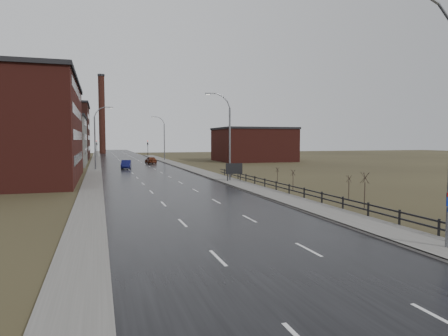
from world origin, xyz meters
TOP-DOWN VIEW (x-y plane):
  - ground at (0.00, 0.00)m, footprint 320.00×320.00m
  - road at (0.00, 60.00)m, footprint 14.00×300.00m
  - sidewalk_right at (8.60, 35.00)m, footprint 3.20×180.00m
  - curb_right at (7.08, 35.00)m, footprint 0.16×180.00m
  - sidewalk_left at (-8.20, 60.00)m, footprint 2.40×260.00m
  - warehouse_mid at (-17.99, 78.00)m, footprint 16.32×20.40m
  - warehouse_far at (-22.99, 108.00)m, footprint 26.52×24.48m
  - building_right at (30.30, 82.00)m, footprint 18.36×16.32m
  - smokestack at (-6.00, 150.00)m, footprint 2.70×2.70m
  - streetlight_main at (8.47, 2.00)m, footprint 3.91×0.29m
  - streetlight_right_mid at (8.50, 36.00)m, footprint 3.36×0.28m
  - streetlight_left at (-7.70, 62.00)m, footprint 3.36×0.28m
  - streetlight_right_far at (8.50, 90.00)m, footprint 3.36×0.28m
  - guardrail at (10.30, 18.31)m, footprint 0.10×53.05m
  - shrub_c at (12.20, 12.95)m, footprint 0.68×0.72m
  - shrub_d at (14.24, 17.93)m, footprint 0.52×0.55m
  - shrub_e at (12.60, 25.66)m, footprint 0.52×0.55m
  - shrub_f at (13.94, 32.48)m, footprint 0.47×0.50m
  - billboard at (9.10, 35.15)m, footprint 2.25×0.17m
  - traffic_light_left at (-8.00, 120.00)m, footprint 0.58×2.73m
  - traffic_light_right at (8.00, 120.00)m, footprint 0.58×2.73m
  - car_near at (-2.58, 62.91)m, footprint 2.27×4.99m
  - car_far at (3.75, 77.56)m, footprint 2.45×4.95m

SIDE VIEW (x-z plane):
  - ground at x=0.00m, z-range 0.00..0.00m
  - road at x=0.00m, z-range 0.00..0.06m
  - sidewalk_left at x=-8.20m, z-range 0.00..0.12m
  - sidewalk_right at x=8.60m, z-range 0.00..0.18m
  - curb_right at x=7.08m, z-range 0.00..0.18m
  - guardrail at x=10.30m, z-range 0.16..1.26m
  - car_near at x=-2.58m, z-range 0.00..1.59m
  - car_far at x=3.75m, z-range 0.00..1.62m
  - shrub_f at x=13.94m, z-range 0.06..2.03m
  - shrub_e at x=12.60m, z-range 0.07..2.26m
  - shrub_d at x=14.24m, z-range 0.07..2.27m
  - shrub_c at x=12.20m, z-range 0.09..3.00m
  - billboard at x=9.10m, z-range 0.45..2.86m
  - building_right at x=30.30m, z-range 0.01..8.51m
  - traffic_light_left at x=-8.00m, z-range 1.95..7.25m
  - traffic_light_right at x=8.00m, z-range 1.95..7.25m
  - warehouse_mid at x=-17.99m, z-range 0.01..10.51m
  - streetlight_right_mid at x=8.50m, z-range 0.16..11.51m
  - streetlight_left at x=-7.70m, z-range 0.16..11.51m
  - streetlight_right_far at x=8.50m, z-range 0.16..11.51m
  - streetlight_main at x=8.47m, z-range 0.01..12.11m
  - warehouse_far at x=-22.99m, z-range 0.01..15.51m
  - smokestack at x=-6.00m, z-range 0.15..30.85m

